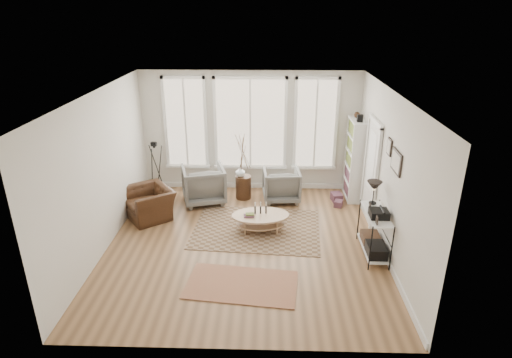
{
  "coord_description": "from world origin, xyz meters",
  "views": [
    {
      "loc": [
        0.44,
        -7.18,
        4.29
      ],
      "look_at": [
        0.2,
        0.6,
        1.1
      ],
      "focal_mm": 30.0,
      "sensor_mm": 36.0,
      "label": 1
    }
  ],
  "objects_px": {
    "bookcase": "(354,159)",
    "coffee_table": "(260,218)",
    "armchair_right": "(281,185)",
    "low_shelf": "(375,229)",
    "armchair_left": "(204,184)",
    "side_table": "(243,169)",
    "accent_chair": "(149,203)"
  },
  "relations": [
    {
      "from": "low_shelf",
      "to": "armchair_left",
      "type": "xyz_separation_m",
      "value": [
        -3.43,
        2.16,
        -0.08
      ]
    },
    {
      "from": "armchair_right",
      "to": "accent_chair",
      "type": "height_order",
      "value": "armchair_right"
    },
    {
      "from": "bookcase",
      "to": "low_shelf",
      "type": "distance_m",
      "value": 2.56
    },
    {
      "from": "bookcase",
      "to": "side_table",
      "type": "height_order",
      "value": "bookcase"
    },
    {
      "from": "bookcase",
      "to": "coffee_table",
      "type": "height_order",
      "value": "bookcase"
    },
    {
      "from": "armchair_right",
      "to": "bookcase",
      "type": "bearing_deg",
      "value": -177.67
    },
    {
      "from": "coffee_table",
      "to": "accent_chair",
      "type": "distance_m",
      "value": 2.46
    },
    {
      "from": "armchair_right",
      "to": "accent_chair",
      "type": "distance_m",
      "value": 3.02
    },
    {
      "from": "armchair_left",
      "to": "side_table",
      "type": "xyz_separation_m",
      "value": [
        0.9,
        0.23,
        0.31
      ]
    },
    {
      "from": "low_shelf",
      "to": "accent_chair",
      "type": "distance_m",
      "value": 4.7
    },
    {
      "from": "armchair_left",
      "to": "side_table",
      "type": "relative_size",
      "value": 0.62
    },
    {
      "from": "coffee_table",
      "to": "side_table",
      "type": "height_order",
      "value": "side_table"
    },
    {
      "from": "armchair_right",
      "to": "low_shelf",
      "type": "bearing_deg",
      "value": 120.45
    },
    {
      "from": "bookcase",
      "to": "coffee_table",
      "type": "relative_size",
      "value": 1.69
    },
    {
      "from": "low_shelf",
      "to": "side_table",
      "type": "relative_size",
      "value": 0.84
    },
    {
      "from": "bookcase",
      "to": "armchair_right",
      "type": "relative_size",
      "value": 2.42
    },
    {
      "from": "low_shelf",
      "to": "armchair_right",
      "type": "xyz_separation_m",
      "value": [
        -1.63,
        2.31,
        -0.12
      ]
    },
    {
      "from": "coffee_table",
      "to": "armchair_left",
      "type": "distance_m",
      "value": 1.92
    },
    {
      "from": "armchair_left",
      "to": "armchair_right",
      "type": "xyz_separation_m",
      "value": [
        1.8,
        0.14,
        -0.05
      ]
    },
    {
      "from": "side_table",
      "to": "accent_chair",
      "type": "bearing_deg",
      "value": -152.05
    },
    {
      "from": "bookcase",
      "to": "armchair_right",
      "type": "xyz_separation_m",
      "value": [
        -1.69,
        -0.21,
        -0.57
      ]
    },
    {
      "from": "armchair_right",
      "to": "side_table",
      "type": "distance_m",
      "value": 0.96
    },
    {
      "from": "side_table",
      "to": "accent_chair",
      "type": "xyz_separation_m",
      "value": [
        -1.97,
        -1.04,
        -0.42
      ]
    },
    {
      "from": "armchair_right",
      "to": "accent_chair",
      "type": "bearing_deg",
      "value": 13.68
    },
    {
      "from": "coffee_table",
      "to": "side_table",
      "type": "relative_size",
      "value": 0.79
    },
    {
      "from": "armchair_left",
      "to": "accent_chair",
      "type": "xyz_separation_m",
      "value": [
        -1.06,
        -0.81,
        -0.11
      ]
    },
    {
      "from": "accent_chair",
      "to": "low_shelf",
      "type": "bearing_deg",
      "value": 35.68
    },
    {
      "from": "low_shelf",
      "to": "armchair_right",
      "type": "relative_size",
      "value": 1.53
    },
    {
      "from": "low_shelf",
      "to": "armchair_right",
      "type": "height_order",
      "value": "low_shelf"
    },
    {
      "from": "low_shelf",
      "to": "side_table",
      "type": "height_order",
      "value": "side_table"
    },
    {
      "from": "low_shelf",
      "to": "side_table",
      "type": "xyz_separation_m",
      "value": [
        -2.53,
        2.4,
        0.23
      ]
    },
    {
      "from": "bookcase",
      "to": "armchair_right",
      "type": "distance_m",
      "value": 1.79
    }
  ]
}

